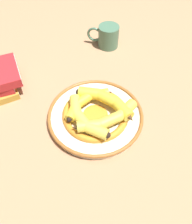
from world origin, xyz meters
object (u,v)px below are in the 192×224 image
(banana_a, at_px, (107,101))
(banana_c, at_px, (84,118))
(decorative_bowl, at_px, (96,116))
(coffee_mug, at_px, (108,36))
(banana_d, at_px, (108,119))
(banana_b, at_px, (86,101))

(banana_a, relative_size, banana_c, 0.92)
(decorative_bowl, relative_size, coffee_mug, 2.34)
(banana_d, bearing_deg, banana_b, 104.85)
(decorative_bowl, height_order, banana_a, banana_a)
(banana_a, distance_m, banana_d, 0.07)
(coffee_mug, bearing_deg, banana_c, 92.63)
(banana_b, height_order, coffee_mug, coffee_mug)
(banana_a, distance_m, banana_c, 0.10)
(banana_c, relative_size, coffee_mug, 1.40)
(banana_d, bearing_deg, decorative_bowl, 107.06)
(decorative_bowl, relative_size, banana_b, 1.88)
(decorative_bowl, relative_size, banana_c, 1.67)
(banana_d, xyz_separation_m, coffee_mug, (0.42, -0.08, -0.00))
(banana_b, relative_size, banana_d, 0.78)
(banana_a, height_order, banana_b, banana_a)
(decorative_bowl, distance_m, banana_c, 0.06)
(banana_a, distance_m, banana_b, 0.07)
(decorative_bowl, xyz_separation_m, banana_a, (0.03, -0.04, 0.04))
(coffee_mug, bearing_deg, banana_b, 91.49)
(decorative_bowl, bearing_deg, banana_a, -54.04)
(decorative_bowl, height_order, banana_b, banana_b)
(banana_d, bearing_deg, banana_a, 61.62)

